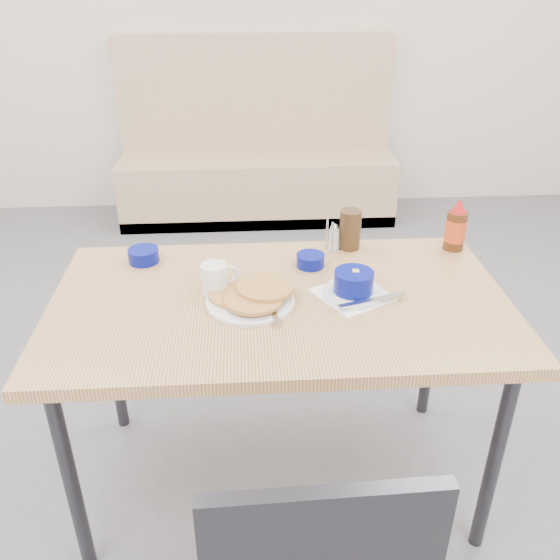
{
  "coord_description": "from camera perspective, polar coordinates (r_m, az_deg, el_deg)",
  "views": [
    {
      "loc": [
        -0.1,
        -1.31,
        1.69
      ],
      "look_at": [
        0.0,
        0.26,
        0.82
      ],
      "focal_mm": 38.0,
      "sensor_mm": 36.0,
      "label": 1
    }
  ],
  "objects": [
    {
      "name": "condiment_caddy",
      "position": [
        2.12,
        5.74,
        4.07
      ],
      "size": [
        0.11,
        0.08,
        0.11
      ],
      "rotation": [
        0.0,
        0.0,
        0.32
      ],
      "color": "silver",
      "rests_on": "dining_table"
    },
    {
      "name": "dining_table",
      "position": [
        1.85,
        -0.0,
        -3.42
      ],
      "size": [
        1.4,
        0.8,
        0.76
      ],
      "color": "tan",
      "rests_on": "ground"
    },
    {
      "name": "butter_bowl",
      "position": [
        2.0,
        2.95,
        1.89
      ],
      "size": [
        0.09,
        0.09,
        0.04
      ],
      "rotation": [
        0.0,
        0.0,
        0.08
      ],
      "color": "#050D73",
      "rests_on": "dining_table"
    },
    {
      "name": "pancake_plate",
      "position": [
        1.79,
        -2.79,
        -1.65
      ],
      "size": [
        0.27,
        0.28,
        0.05
      ],
      "rotation": [
        0.0,
        0.0,
        -0.17
      ],
      "color": "white",
      "rests_on": "dining_table"
    },
    {
      "name": "booth_bench",
      "position": [
        4.31,
        -2.23,
        10.82
      ],
      "size": [
        1.9,
        0.56,
        1.22
      ],
      "color": "tan",
      "rests_on": "ground"
    },
    {
      "name": "amber_tumbler",
      "position": [
        2.11,
        6.76,
        4.85
      ],
      "size": [
        0.09,
        0.09,
        0.14
      ],
      "primitive_type": "cylinder",
      "rotation": [
        0.0,
        0.0,
        -0.18
      ],
      "color": "#3A2612",
      "rests_on": "dining_table"
    },
    {
      "name": "coffee_mug",
      "position": [
        1.84,
        -6.2,
        0.21
      ],
      "size": [
        0.12,
        0.08,
        0.09
      ],
      "rotation": [
        0.0,
        0.0,
        0.37
      ],
      "color": "white",
      "rests_on": "dining_table"
    },
    {
      "name": "creamer_bowl",
      "position": [
        2.07,
        -12.99,
        2.31
      ],
      "size": [
        0.1,
        0.1,
        0.05
      ],
      "rotation": [
        0.0,
        0.0,
        0.44
      ],
      "color": "#050D73",
      "rests_on": "dining_table"
    },
    {
      "name": "wall_back",
      "position": [
        4.29,
        -2.6,
        25.07
      ],
      "size": [
        5.0,
        0.06,
        2.8
      ],
      "primitive_type": "cube",
      "color": "beige",
      "rests_on": "ground"
    },
    {
      "name": "sugar_wrapper",
      "position": [
        1.81,
        -3.64,
        -1.81
      ],
      "size": [
        0.05,
        0.04,
        0.0
      ],
      "primitive_type": "cube",
      "rotation": [
        0.0,
        0.0,
        0.45
      ],
      "color": "#FB7F53",
      "rests_on": "dining_table"
    },
    {
      "name": "syrup_bottle",
      "position": [
        2.18,
        16.56,
        4.84
      ],
      "size": [
        0.07,
        0.07,
        0.19
      ],
      "rotation": [
        0.0,
        0.0,
        0.21
      ],
      "color": "#47230F",
      "rests_on": "dining_table"
    },
    {
      "name": "grits_setting",
      "position": [
        1.83,
        7.11,
        -0.52
      ],
      "size": [
        0.29,
        0.27,
        0.08
      ],
      "rotation": [
        0.0,
        0.0,
        0.51
      ],
      "color": "white",
      "rests_on": "dining_table"
    },
    {
      "name": "ground",
      "position": [
        2.14,
        0.47,
        -23.2
      ],
      "size": [
        6.0,
        6.0,
        0.0
      ],
      "primitive_type": "plane",
      "color": "slate",
      "rests_on": "ground"
    }
  ]
}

